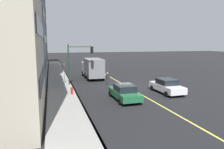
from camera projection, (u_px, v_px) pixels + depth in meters
name	position (u px, v px, depth m)	size (l,w,h in m)	color
ground	(127.00, 86.00, 26.74)	(200.00, 200.00, 0.00)	black
sidewalk_slab	(61.00, 90.00, 24.43)	(80.00, 3.10, 0.15)	gray
curb_edge	(74.00, 89.00, 24.84)	(80.00, 0.16, 0.15)	slate
lane_stripe_center	(127.00, 86.00, 26.74)	(80.00, 0.16, 0.01)	#D8CC4C
building_midblock	(11.00, 1.00, 28.79)	(13.53, 8.69, 22.48)	slate
building_glass_right	(12.00, 13.00, 44.00)	(16.45, 13.44, 23.45)	#56514C
car_white	(167.00, 86.00, 23.14)	(4.79, 2.12, 1.59)	silver
car_green	(124.00, 92.00, 20.32)	(4.75, 2.12, 1.53)	#1E6038
truck_gray	(93.00, 68.00, 32.65)	(7.01, 2.56, 3.15)	silver
pedestrian_with_backpack	(108.00, 78.00, 27.47)	(0.41, 0.37, 1.70)	#383838
traffic_light_mast	(79.00, 57.00, 27.15)	(0.28, 3.42, 5.35)	#1E3823
street_sign_post	(64.00, 72.00, 28.09)	(0.60, 0.08, 2.87)	slate
fire_hydrant	(72.00, 91.00, 22.02)	(0.24, 0.24, 0.94)	red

